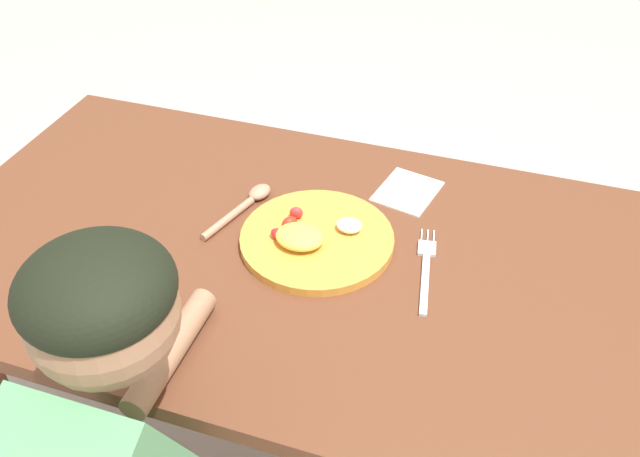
# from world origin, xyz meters

# --- Properties ---
(dining_table) EXTENTS (1.40, 0.76, 0.73)m
(dining_table) POSITION_xyz_m (0.00, 0.00, 0.60)
(dining_table) COLOR brown
(dining_table) RESTS_ON ground_plane
(plate) EXTENTS (0.28, 0.28, 0.05)m
(plate) POSITION_xyz_m (0.00, 0.03, 0.75)
(plate) COLOR gold
(plate) RESTS_ON dining_table
(fork) EXTENTS (0.05, 0.22, 0.01)m
(fork) POSITION_xyz_m (0.21, 0.02, 0.74)
(fork) COLOR silver
(fork) RESTS_ON dining_table
(spoon) EXTENTS (0.08, 0.19, 0.02)m
(spoon) POSITION_xyz_m (-0.16, 0.09, 0.74)
(spoon) COLOR tan
(spoon) RESTS_ON dining_table
(napkin) EXTENTS (0.13, 0.15, 0.00)m
(napkin) POSITION_xyz_m (0.13, 0.23, 0.74)
(napkin) COLOR white
(napkin) RESTS_ON dining_table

